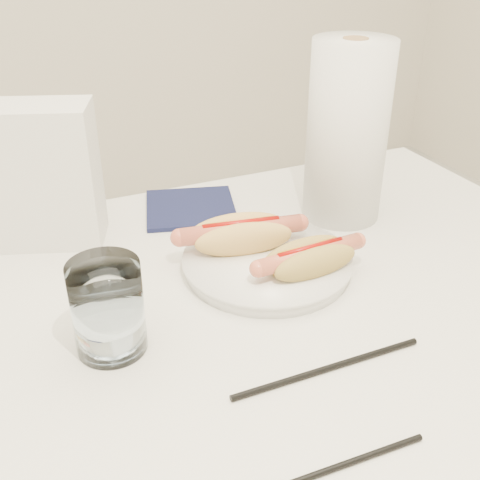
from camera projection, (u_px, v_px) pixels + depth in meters
name	position (u px, v px, depth m)	size (l,w,h in m)	color
table	(208.00, 364.00, 0.74)	(1.20, 0.80, 0.75)	white
plate	(267.00, 264.00, 0.81)	(0.23, 0.23, 0.02)	white
hotdog_left	(241.00, 235.00, 0.82)	(0.18, 0.09, 0.05)	#E7B45C
hotdog_right	(310.00, 258.00, 0.77)	(0.16, 0.07, 0.04)	tan
water_glass	(108.00, 308.00, 0.65)	(0.08, 0.08, 0.11)	white
chopstick_near	(329.00, 470.00, 0.52)	(0.01, 0.01, 0.20)	black
chopstick_far	(329.00, 368.00, 0.64)	(0.01, 0.01, 0.23)	black
napkin_box	(42.00, 176.00, 0.84)	(0.16, 0.09, 0.21)	silver
navy_napkin	(191.00, 208.00, 0.98)	(0.14, 0.14, 0.01)	#111638
paper_towel_roll	(347.00, 133.00, 0.90)	(0.12, 0.12, 0.28)	silver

